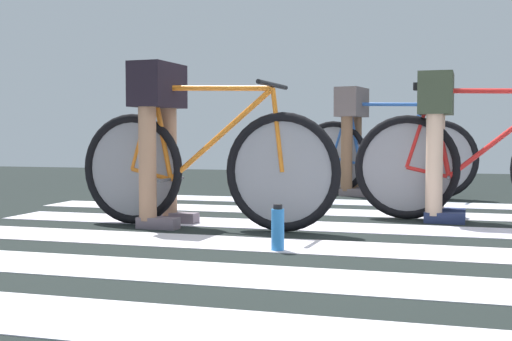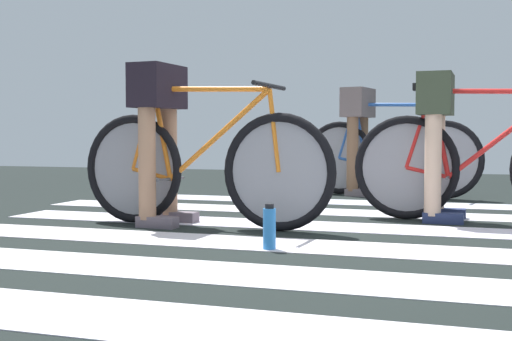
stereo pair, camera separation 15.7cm
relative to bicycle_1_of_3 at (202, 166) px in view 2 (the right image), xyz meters
The scene contains 10 objects.
ground 1.15m from the bicycle_1_of_3, 21.60° to the right, with size 18.00×14.00×0.02m.
crosswalk_markings 1.09m from the bicycle_1_of_3, ahead, with size 5.40×4.25×0.00m.
bicycle_1_of_3 is the anchor object (origin of this frame).
cyclist_1_of_3 0.42m from the bicycle_1_of_3, behind, with size 0.34×0.42×1.03m.
bicycle_2_of_3 1.86m from the bicycle_1_of_3, 24.03° to the left, with size 1.74×0.52×0.93m.
cyclist_2_of_3 1.61m from the bicycle_1_of_3, 28.98° to the left, with size 0.32×0.42×1.00m.
bicycle_3_of_3 2.63m from the bicycle_1_of_3, 70.27° to the left, with size 1.72×0.56×0.93m.
cyclist_3_of_3 2.62m from the bicycle_1_of_3, 77.05° to the left, with size 0.38×0.45×1.03m.
water_bottle 0.98m from the bicycle_1_of_3, 46.36° to the right, with size 0.06×0.06×0.23m.
traffic_cone 1.49m from the bicycle_1_of_3, 132.82° to the left, with size 0.42×0.42×0.48m.
Camera 2 is at (0.59, -3.45, 0.60)m, focal length 46.29 mm.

